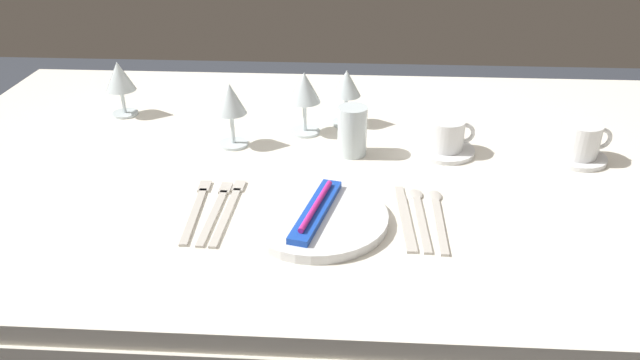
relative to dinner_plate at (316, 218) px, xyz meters
The scene contains 18 objects.
dining_table 0.27m from the dinner_plate, 88.82° to the left, with size 1.80×1.11×0.74m.
dinner_plate is the anchor object (origin of this frame).
toothbrush_package 0.02m from the dinner_plate, behind, with size 0.08×0.21×0.02m.
fork_outer 0.17m from the dinner_plate, 168.42° to the left, with size 0.03×0.23×0.00m.
fork_inner 0.19m from the dinner_plate, behind, with size 0.02×0.22×0.00m.
fork_salad 0.22m from the dinner_plate, behind, with size 0.03×0.22×0.00m.
dinner_knife 0.16m from the dinner_plate, ahead, with size 0.03×0.22×0.00m.
spoon_soup 0.19m from the dinner_plate, 13.62° to the left, with size 0.03×0.21×0.01m.
spoon_dessert 0.22m from the dinner_plate, 10.79° to the left, with size 0.03×0.21×0.01m.
saucer_left 0.40m from the dinner_plate, 49.02° to the left, with size 0.13×0.13×0.01m, color white.
coffee_cup_left 0.40m from the dinner_plate, 48.83° to the left, with size 0.10×0.08×0.07m.
saucer_right 0.61m from the dinner_plate, 27.59° to the left, with size 0.13×0.13×0.01m, color white.
coffee_cup_right 0.61m from the dinner_plate, 27.51° to the left, with size 0.11×0.08×0.07m.
wine_glass_centre 0.40m from the dinner_plate, 97.53° to the left, with size 0.07×0.07×0.15m.
wine_glass_left 0.38m from the dinner_plate, 123.56° to the left, with size 0.07×0.07×0.14m.
wine_glass_right 0.70m from the dinner_plate, 137.29° to the left, with size 0.07×0.07×0.14m.
wine_glass_far 0.45m from the dinner_plate, 84.40° to the left, with size 0.07×0.07×0.13m.
drink_tumbler 0.29m from the dinner_plate, 77.96° to the left, with size 0.06×0.06×0.11m.
Camera 1 is at (0.05, -1.16, 1.32)m, focal length 33.69 mm.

